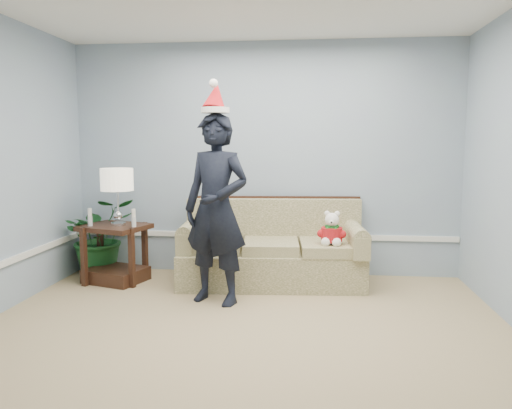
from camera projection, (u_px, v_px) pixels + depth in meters
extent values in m
cube|color=tan|center=(231.00, 364.00, 3.53)|extent=(4.50, 5.00, 0.02)
cube|color=#8DA6B4|center=(264.00, 159.00, 5.83)|extent=(4.50, 0.02, 2.70)
cube|color=#8DA6B4|center=(2.00, 254.00, 0.88)|extent=(4.50, 0.02, 2.70)
cube|color=white|center=(264.00, 235.00, 5.92)|extent=(4.48, 0.03, 0.06)
cube|color=brown|center=(271.00, 267.00, 5.49)|extent=(2.04, 1.00, 0.38)
cube|color=brown|center=(215.00, 244.00, 5.48)|extent=(0.63, 0.72, 0.11)
cube|color=brown|center=(271.00, 246.00, 5.41)|extent=(0.63, 0.72, 0.11)
cube|color=brown|center=(328.00, 247.00, 5.34)|extent=(0.63, 0.72, 0.11)
cube|color=brown|center=(274.00, 222.00, 5.75)|extent=(1.99, 0.34, 0.53)
cube|color=black|center=(274.00, 198.00, 5.78)|extent=(1.98, 0.20, 0.05)
cube|color=brown|center=(190.00, 238.00, 5.55)|extent=(0.23, 0.86, 0.23)
cube|color=brown|center=(355.00, 242.00, 5.35)|extent=(0.23, 0.86, 0.23)
cube|color=#3A1E15|center=(114.00, 227.00, 5.52)|extent=(0.80, 0.73, 0.05)
cube|color=#3A1E15|center=(116.00, 275.00, 5.59)|extent=(0.72, 0.65, 0.15)
cube|color=#3A1E15|center=(84.00, 257.00, 5.37)|extent=(0.07, 0.07, 0.64)
cube|color=#3A1E15|center=(132.00, 258.00, 5.32)|extent=(0.07, 0.07, 0.64)
cube|color=#3A1E15|center=(100.00, 249.00, 5.79)|extent=(0.07, 0.07, 0.64)
cube|color=#3A1E15|center=(145.00, 250.00, 5.74)|extent=(0.07, 0.07, 0.64)
cylinder|color=silver|center=(118.00, 224.00, 5.48)|extent=(0.17, 0.17, 0.03)
sphere|color=silver|center=(118.00, 215.00, 5.47)|extent=(0.10, 0.10, 0.10)
cylinder|color=silver|center=(118.00, 202.00, 5.45)|extent=(0.03, 0.03, 0.35)
cylinder|color=#F2E9CD|center=(117.00, 179.00, 5.42)|extent=(0.35, 0.35, 0.24)
cylinder|color=silver|center=(90.00, 221.00, 5.44)|extent=(0.05, 0.05, 0.11)
cylinder|color=white|center=(90.00, 212.00, 5.43)|extent=(0.04, 0.04, 0.09)
cylinder|color=silver|center=(134.00, 222.00, 5.39)|extent=(0.05, 0.05, 0.11)
cylinder|color=white|center=(134.00, 213.00, 5.38)|extent=(0.04, 0.04, 0.09)
imported|color=#1B5826|center=(100.00, 236.00, 5.88)|extent=(1.07, 1.05, 0.91)
imported|color=black|center=(216.00, 209.00, 4.76)|extent=(0.78, 0.64, 1.83)
cylinder|color=white|center=(215.00, 110.00, 4.65)|extent=(0.33, 0.33, 0.05)
cone|color=red|center=(216.00, 96.00, 4.66)|extent=(0.29, 0.34, 0.31)
sphere|color=white|center=(214.00, 83.00, 4.55)|extent=(0.08, 0.08, 0.08)
sphere|color=white|center=(332.00, 234.00, 5.20)|extent=(0.21, 0.21, 0.21)
cylinder|color=red|center=(332.00, 234.00, 5.20)|extent=(0.24, 0.24, 0.15)
cylinder|color=#176220|center=(332.00, 227.00, 5.19)|extent=(0.16, 0.16, 0.03)
sphere|color=white|center=(326.00, 242.00, 5.12)|extent=(0.09, 0.09, 0.09)
sphere|color=white|center=(337.00, 242.00, 5.11)|extent=(0.09, 0.09, 0.09)
sphere|color=white|center=(332.00, 220.00, 5.17)|extent=(0.15, 0.15, 0.15)
sphere|color=black|center=(332.00, 222.00, 5.09)|extent=(0.02, 0.02, 0.02)
sphere|color=white|center=(327.00, 213.00, 5.18)|extent=(0.06, 0.06, 0.06)
sphere|color=white|center=(337.00, 214.00, 5.17)|extent=(0.06, 0.06, 0.06)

